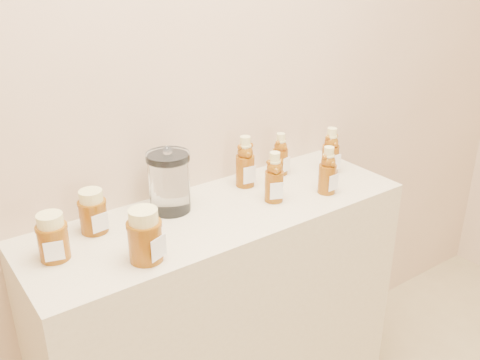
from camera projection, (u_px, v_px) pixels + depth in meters
wall_back at (181, 51)px, 1.58m from camera, size 3.50×0.02×2.70m
display_table at (223, 329)px, 1.80m from camera, size 1.20×0.40×0.90m
bear_bottle_back_left at (245, 158)px, 1.75m from camera, size 0.08×0.08×0.20m
bear_bottle_back_mid at (280, 151)px, 1.84m from camera, size 0.07×0.07×0.17m
bear_bottle_back_right at (331, 148)px, 1.85m from camera, size 0.07×0.07×0.18m
bear_bottle_front_left at (274, 174)px, 1.65m from camera, size 0.08×0.08×0.18m
bear_bottle_front_right at (328, 167)px, 1.70m from camera, size 0.06×0.06×0.18m
honey_jar_left at (53, 237)px, 1.35m from camera, size 0.10×0.10×0.13m
honey_jar_back at (93, 211)px, 1.48m from camera, size 0.09×0.09×0.13m
honey_jar_front at (145, 235)px, 1.34m from camera, size 0.12×0.12×0.14m
glass_canister at (169, 180)px, 1.59m from camera, size 0.17×0.17×0.20m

